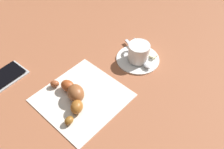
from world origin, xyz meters
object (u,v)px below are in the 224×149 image
(sugar_packet, at_px, (147,53))
(napkin, at_px, (82,97))
(saucer, at_px, (138,58))
(croissant, at_px, (73,95))
(teaspoon, at_px, (141,58))
(espresso_cup, at_px, (139,52))

(sugar_packet, xyz_separation_m, napkin, (-0.23, -0.01, -0.01))
(saucer, relative_size, croissant, 0.87)
(saucer, xyz_separation_m, teaspoon, (0.00, -0.01, 0.01))
(croissant, bearing_deg, espresso_cup, 1.45)
(sugar_packet, distance_m, napkin, 0.23)
(sugar_packet, bearing_deg, espresso_cup, 77.54)
(espresso_cup, bearing_deg, napkin, -176.29)
(saucer, relative_size, espresso_cup, 1.58)
(espresso_cup, bearing_deg, sugar_packet, -2.38)
(saucer, distance_m, croissant, 0.22)
(saucer, relative_size, napkin, 0.62)
(teaspoon, xyz_separation_m, croissant, (-0.22, 0.00, 0.01))
(teaspoon, distance_m, sugar_packet, 0.03)
(saucer, distance_m, sugar_packet, 0.03)
(saucer, height_order, croissant, croissant)
(saucer, distance_m, espresso_cup, 0.03)
(teaspoon, distance_m, croissant, 0.22)
(sugar_packet, bearing_deg, croissant, 80.86)
(sugar_packet, relative_size, croissant, 0.43)
(teaspoon, xyz_separation_m, napkin, (-0.20, -0.00, -0.01))
(espresso_cup, xyz_separation_m, croissant, (-0.22, -0.01, -0.01))
(sugar_packet, bearing_deg, napkin, 82.75)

